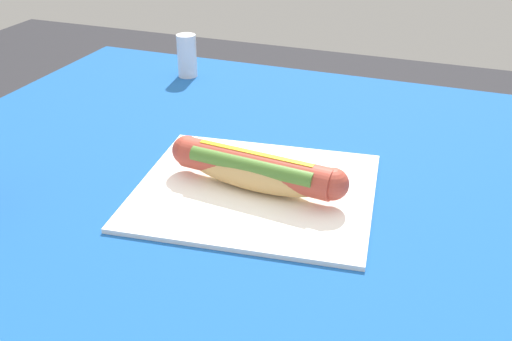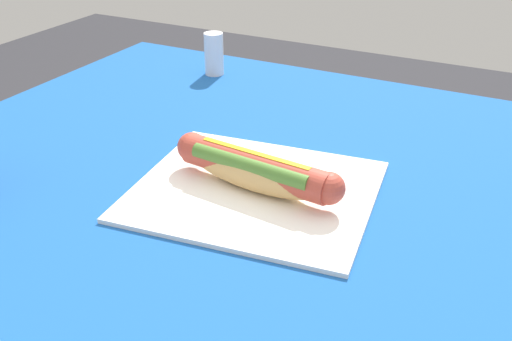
# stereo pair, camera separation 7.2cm
# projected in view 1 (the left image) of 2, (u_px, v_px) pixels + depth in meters

# --- Properties ---
(dining_table) EXTENTS (1.15, 0.94, 0.75)m
(dining_table) POSITION_uv_depth(u_px,v_px,m) (289.00, 283.00, 0.78)
(dining_table) COLOR brown
(dining_table) RESTS_ON ground
(paper_wrapper) EXTENTS (0.32, 0.29, 0.01)m
(paper_wrapper) POSITION_uv_depth(u_px,v_px,m) (256.00, 189.00, 0.73)
(paper_wrapper) COLOR white
(paper_wrapper) RESTS_ON dining_table
(hot_dog) EXTENTS (0.24, 0.06, 0.05)m
(hot_dog) POSITION_uv_depth(u_px,v_px,m) (256.00, 168.00, 0.72)
(hot_dog) COLOR tan
(hot_dog) RESTS_ON paper_wrapper
(salt_shaker) EXTENTS (0.04, 0.04, 0.08)m
(salt_shaker) POSITION_uv_depth(u_px,v_px,m) (187.00, 56.00, 1.09)
(salt_shaker) COLOR silver
(salt_shaker) RESTS_ON dining_table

